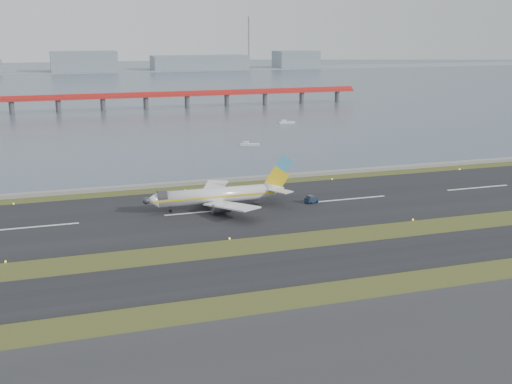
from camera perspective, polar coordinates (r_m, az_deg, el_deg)
ground at (r=131.09m, az=-1.45°, el=-5.24°), size 1000.00×1000.00×0.00m
taxiway_strip at (r=120.34m, az=0.22°, el=-7.02°), size 1000.00×18.00×0.10m
runway_strip at (r=158.69m, az=-4.61°, el=-1.79°), size 1000.00×45.00×0.10m
seawall at (r=186.94m, az=-6.81°, el=0.74°), size 1000.00×2.50×1.00m
bay_water at (r=581.13m, az=-14.96°, el=9.37°), size 1400.00×800.00×1.30m
red_pier at (r=374.34m, az=-9.79°, el=8.38°), size 260.00×5.00×10.20m
far_shoreline at (r=740.99m, az=-14.75°, el=10.78°), size 1400.00×80.00×60.50m
airliner at (r=161.09m, az=-3.28°, el=-0.27°), size 38.52×32.89×12.80m
pushback_tug at (r=166.88m, az=4.94°, el=-0.66°), size 3.73×2.85×2.11m
workboat_near at (r=250.25m, az=-0.61°, el=4.26°), size 7.60×5.05×1.77m
workboat_far at (r=311.75m, az=2.72°, el=6.21°), size 7.80×3.09×1.85m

